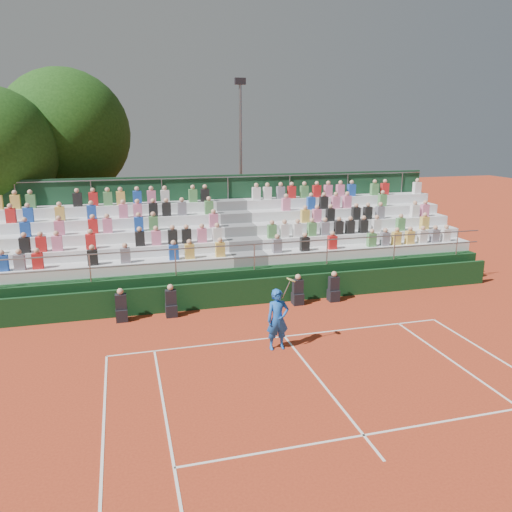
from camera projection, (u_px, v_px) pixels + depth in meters
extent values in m
plane|color=#B33B1D|center=(284.00, 337.00, 16.00)|extent=(90.00, 90.00, 0.00)
cube|color=white|center=(284.00, 336.00, 16.00)|extent=(11.00, 0.06, 0.01)
cube|color=white|center=(323.00, 385.00, 13.01)|extent=(0.06, 6.40, 0.01)
cube|color=white|center=(364.00, 435.00, 10.87)|extent=(8.22, 0.06, 0.01)
cube|color=black|center=(258.00, 291.00, 18.86)|extent=(20.00, 0.15, 1.00)
cube|color=black|center=(122.00, 315.00, 17.24)|extent=(0.40, 0.40, 0.44)
cube|color=black|center=(121.00, 302.00, 17.12)|extent=(0.38, 0.25, 0.55)
sphere|color=tan|center=(120.00, 291.00, 17.03)|extent=(0.22, 0.22, 0.22)
cube|color=black|center=(171.00, 310.00, 17.67)|extent=(0.40, 0.40, 0.44)
cube|color=black|center=(171.00, 298.00, 17.55)|extent=(0.38, 0.25, 0.55)
sphere|color=tan|center=(170.00, 287.00, 17.46)|extent=(0.22, 0.22, 0.22)
cube|color=black|center=(298.00, 299.00, 18.87)|extent=(0.40, 0.40, 0.44)
cube|color=black|center=(298.00, 287.00, 18.75)|extent=(0.38, 0.25, 0.55)
sphere|color=tan|center=(298.00, 277.00, 18.66)|extent=(0.22, 0.22, 0.22)
cube|color=black|center=(333.00, 295.00, 19.24)|extent=(0.40, 0.40, 0.44)
cube|color=black|center=(334.00, 284.00, 19.12)|extent=(0.38, 0.25, 0.55)
sphere|color=tan|center=(334.00, 274.00, 19.03)|extent=(0.22, 0.22, 0.22)
cube|color=black|center=(239.00, 267.00, 21.73)|extent=(20.00, 5.20, 1.20)
cube|color=silver|center=(110.00, 268.00, 18.61)|extent=(9.30, 0.85, 0.42)
cube|color=silver|center=(370.00, 250.00, 21.32)|extent=(9.30, 0.85, 0.42)
cube|color=slate|center=(249.00, 259.00, 19.97)|extent=(1.40, 0.85, 0.42)
cube|color=silver|center=(109.00, 252.00, 19.30)|extent=(9.30, 0.85, 0.42)
cube|color=silver|center=(361.00, 237.00, 22.01)|extent=(9.30, 0.85, 0.42)
cube|color=slate|center=(244.00, 244.00, 20.65)|extent=(1.40, 0.85, 0.42)
cube|color=silver|center=(109.00, 237.00, 19.99)|extent=(9.30, 0.85, 0.42)
cube|color=silver|center=(353.00, 224.00, 22.70)|extent=(9.30, 0.85, 0.42)
cube|color=slate|center=(239.00, 230.00, 21.34)|extent=(1.40, 0.85, 0.42)
cube|color=silver|center=(109.00, 223.00, 20.68)|extent=(9.30, 0.85, 0.42)
cube|color=silver|center=(345.00, 212.00, 23.39)|extent=(9.30, 0.85, 0.42)
cube|color=slate|center=(234.00, 217.00, 22.03)|extent=(1.40, 0.85, 0.42)
cube|color=silver|center=(108.00, 210.00, 21.37)|extent=(9.30, 0.85, 0.42)
cube|color=silver|center=(338.00, 200.00, 24.08)|extent=(9.30, 0.85, 0.42)
cube|color=slate|center=(230.00, 205.00, 22.72)|extent=(1.40, 0.85, 0.42)
cube|color=#183E25|center=(228.00, 222.00, 23.43)|extent=(20.00, 0.12, 4.40)
cylinder|color=gray|center=(254.00, 244.00, 18.95)|extent=(20.00, 0.05, 0.05)
cylinder|color=gray|center=(228.00, 177.00, 22.81)|extent=(20.00, 0.05, 0.05)
cube|color=#1E4CB2|center=(3.00, 263.00, 17.44)|extent=(0.36, 0.24, 0.56)
cube|color=slate|center=(20.00, 262.00, 17.58)|extent=(0.36, 0.24, 0.56)
cube|color=red|center=(38.00, 261.00, 17.73)|extent=(0.36, 0.24, 0.56)
cube|color=black|center=(93.00, 258.00, 18.20)|extent=(0.36, 0.24, 0.56)
cube|color=slate|center=(125.00, 255.00, 18.50)|extent=(0.36, 0.24, 0.56)
cube|color=#1E4CB2|center=(174.00, 252.00, 18.95)|extent=(0.36, 0.24, 0.56)
cube|color=gold|center=(190.00, 251.00, 19.10)|extent=(0.36, 0.24, 0.56)
cube|color=gold|center=(220.00, 249.00, 19.40)|extent=(0.36, 0.24, 0.56)
cube|color=black|center=(25.00, 245.00, 18.29)|extent=(0.36, 0.24, 0.56)
cube|color=red|center=(41.00, 244.00, 18.43)|extent=(0.36, 0.24, 0.56)
cube|color=pink|center=(57.00, 243.00, 18.57)|extent=(0.36, 0.24, 0.56)
cube|color=red|center=(91.00, 241.00, 18.87)|extent=(0.36, 0.24, 0.56)
cube|color=black|center=(140.00, 239.00, 19.33)|extent=(0.36, 0.24, 0.56)
cube|color=pink|center=(156.00, 238.00, 19.49)|extent=(0.36, 0.24, 0.56)
cube|color=black|center=(173.00, 237.00, 19.65)|extent=(0.36, 0.24, 0.56)
cube|color=black|center=(187.00, 236.00, 19.79)|extent=(0.36, 0.24, 0.56)
cube|color=pink|center=(202.00, 235.00, 19.95)|extent=(0.36, 0.24, 0.56)
cube|color=silver|center=(217.00, 234.00, 20.11)|extent=(0.36, 0.24, 0.56)
cube|color=#1E4CB2|center=(25.00, 230.00, 18.96)|extent=(0.36, 0.24, 0.56)
cube|color=pink|center=(59.00, 228.00, 19.27)|extent=(0.36, 0.24, 0.56)
cube|color=red|center=(93.00, 226.00, 19.58)|extent=(0.36, 0.24, 0.56)
cube|color=pink|center=(108.00, 226.00, 19.72)|extent=(0.36, 0.24, 0.56)
cube|color=#1E4CB2|center=(139.00, 224.00, 20.03)|extent=(0.36, 0.24, 0.56)
cube|color=#4C8C4C|center=(153.00, 223.00, 20.17)|extent=(0.36, 0.24, 0.56)
cube|color=pink|center=(214.00, 220.00, 20.80)|extent=(0.36, 0.24, 0.56)
cube|color=red|center=(11.00, 216.00, 19.49)|extent=(0.36, 0.24, 0.56)
cube|color=#1E4CB2|center=(28.00, 215.00, 19.65)|extent=(0.36, 0.24, 0.56)
cube|color=gold|center=(60.00, 214.00, 19.95)|extent=(0.36, 0.24, 0.56)
cube|color=#1E4CB2|center=(92.00, 212.00, 20.26)|extent=(0.36, 0.24, 0.56)
cube|color=pink|center=(123.00, 211.00, 20.57)|extent=(0.36, 0.24, 0.56)
cube|color=pink|center=(138.00, 210.00, 20.72)|extent=(0.36, 0.24, 0.56)
cube|color=black|center=(153.00, 210.00, 20.88)|extent=(0.36, 0.24, 0.56)
cube|color=black|center=(166.00, 209.00, 21.02)|extent=(0.36, 0.24, 0.56)
cube|color=slate|center=(182.00, 209.00, 21.18)|extent=(0.36, 0.24, 0.56)
cube|color=#4C8C4C|center=(209.00, 207.00, 21.48)|extent=(0.36, 0.24, 0.56)
cube|color=gold|center=(15.00, 202.00, 20.20)|extent=(0.36, 0.24, 0.56)
cube|color=#4C8C4C|center=(31.00, 201.00, 20.34)|extent=(0.36, 0.24, 0.56)
cube|color=black|center=(78.00, 200.00, 20.80)|extent=(0.36, 0.24, 0.56)
cube|color=red|center=(93.00, 199.00, 20.96)|extent=(0.36, 0.24, 0.56)
cube|color=#4C8C4C|center=(108.00, 199.00, 21.11)|extent=(0.36, 0.24, 0.56)
cube|color=gold|center=(121.00, 198.00, 21.24)|extent=(0.36, 0.24, 0.56)
cube|color=#1E4CB2|center=(137.00, 198.00, 21.42)|extent=(0.36, 0.24, 0.56)
cube|color=pink|center=(151.00, 197.00, 21.57)|extent=(0.36, 0.24, 0.56)
cube|color=silver|center=(165.00, 197.00, 21.72)|extent=(0.36, 0.24, 0.56)
cube|color=#4C8C4C|center=(193.00, 196.00, 22.03)|extent=(0.36, 0.24, 0.56)
cube|color=black|center=(205.00, 195.00, 22.16)|extent=(0.36, 0.24, 0.56)
cube|color=slate|center=(277.00, 246.00, 19.99)|extent=(0.36, 0.24, 0.56)
cube|color=black|center=(305.00, 244.00, 20.29)|extent=(0.36, 0.24, 0.56)
cube|color=red|center=(332.00, 242.00, 20.60)|extent=(0.36, 0.24, 0.56)
cube|color=#4C8C4C|center=(372.00, 240.00, 21.05)|extent=(0.36, 0.24, 0.56)
cube|color=slate|center=(385.00, 239.00, 21.21)|extent=(0.36, 0.24, 0.56)
cube|color=gold|center=(396.00, 238.00, 21.35)|extent=(0.36, 0.24, 0.56)
cube|color=gold|center=(410.00, 237.00, 21.51)|extent=(0.36, 0.24, 0.56)
cube|color=silver|center=(422.00, 237.00, 21.67)|extent=(0.36, 0.24, 0.56)
cube|color=slate|center=(435.00, 236.00, 21.82)|extent=(0.36, 0.24, 0.56)
cube|color=silver|center=(446.00, 235.00, 21.97)|extent=(0.36, 0.24, 0.56)
cube|color=#4C8C4C|center=(272.00, 231.00, 20.69)|extent=(0.36, 0.24, 0.56)
cube|color=silver|center=(284.00, 231.00, 20.83)|extent=(0.36, 0.24, 0.56)
cube|color=silver|center=(297.00, 230.00, 20.97)|extent=(0.36, 0.24, 0.56)
cube|color=#4C8C4C|center=(312.00, 229.00, 21.14)|extent=(0.36, 0.24, 0.56)
cube|color=slate|center=(325.00, 228.00, 21.29)|extent=(0.36, 0.24, 0.56)
cube|color=black|center=(339.00, 228.00, 21.45)|extent=(0.36, 0.24, 0.56)
cube|color=black|center=(350.00, 227.00, 21.59)|extent=(0.36, 0.24, 0.56)
cube|color=black|center=(363.00, 226.00, 21.75)|extent=(0.36, 0.24, 0.56)
cube|color=silver|center=(376.00, 226.00, 21.91)|extent=(0.36, 0.24, 0.56)
cube|color=#4C8C4C|center=(400.00, 224.00, 22.21)|extent=(0.36, 0.24, 0.56)
cube|color=gold|center=(424.00, 223.00, 22.52)|extent=(0.36, 0.24, 0.56)
cube|color=gold|center=(305.00, 216.00, 21.83)|extent=(0.36, 0.24, 0.56)
cube|color=pink|center=(317.00, 215.00, 21.97)|extent=(0.36, 0.24, 0.56)
cube|color=black|center=(330.00, 215.00, 22.13)|extent=(0.36, 0.24, 0.56)
cube|color=black|center=(356.00, 214.00, 22.45)|extent=(0.36, 0.24, 0.56)
cube|color=black|center=(368.00, 213.00, 22.59)|extent=(0.36, 0.24, 0.56)
cube|color=slate|center=(380.00, 212.00, 22.75)|extent=(0.36, 0.24, 0.56)
cube|color=silver|center=(414.00, 211.00, 23.20)|extent=(0.36, 0.24, 0.56)
cube|color=pink|center=(425.00, 210.00, 23.34)|extent=(0.36, 0.24, 0.56)
cube|color=pink|center=(286.00, 204.00, 22.36)|extent=(0.36, 0.24, 0.56)
cube|color=#1E4CB2|center=(311.00, 203.00, 22.67)|extent=(0.36, 0.24, 0.56)
cube|color=black|center=(324.00, 203.00, 22.83)|extent=(0.36, 0.24, 0.56)
cube|color=pink|center=(336.00, 202.00, 22.97)|extent=(0.36, 0.24, 0.56)
cube|color=pink|center=(347.00, 202.00, 23.12)|extent=(0.36, 0.24, 0.56)
cube|color=#4C8C4C|center=(382.00, 200.00, 23.58)|extent=(0.36, 0.24, 0.56)
cube|color=silver|center=(256.00, 193.00, 22.76)|extent=(0.36, 0.24, 0.56)
cube|color=silver|center=(267.00, 193.00, 22.89)|extent=(0.36, 0.24, 0.56)
cube|color=slate|center=(281.00, 193.00, 23.06)|extent=(0.36, 0.24, 0.56)
cube|color=red|center=(292.00, 192.00, 23.19)|extent=(0.36, 0.24, 0.56)
cube|color=#4C8C4C|center=(304.00, 192.00, 23.35)|extent=(0.36, 0.24, 0.56)
cube|color=red|center=(317.00, 191.00, 23.51)|extent=(0.36, 0.24, 0.56)
cube|color=pink|center=(328.00, 191.00, 23.66)|extent=(0.36, 0.24, 0.56)
cube|color=pink|center=(340.00, 190.00, 23.82)|extent=(0.36, 0.24, 0.56)
cube|color=#1E4CB2|center=(351.00, 190.00, 23.96)|extent=(0.36, 0.24, 0.56)
cube|color=#4C8C4C|center=(374.00, 189.00, 24.27)|extent=(0.36, 0.24, 0.56)
cube|color=red|center=(385.00, 189.00, 24.41)|extent=(0.36, 0.24, 0.56)
cube|color=silver|center=(417.00, 188.00, 24.87)|extent=(0.36, 0.24, 0.56)
imported|color=blue|center=(278.00, 319.00, 14.91)|extent=(0.69, 0.46, 1.88)
cylinder|color=gray|center=(286.00, 290.00, 14.75)|extent=(0.26, 0.03, 0.51)
cylinder|color=#E5D866|center=(291.00, 280.00, 14.71)|extent=(0.26, 0.28, 0.14)
cylinder|color=#3C2315|center=(1.00, 238.00, 23.01)|extent=(0.50, 0.50, 3.15)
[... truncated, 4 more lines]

